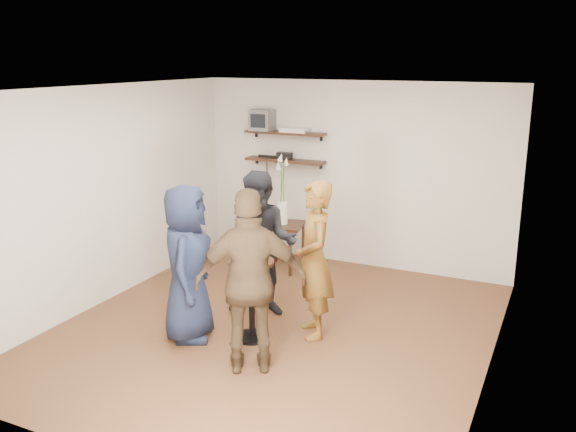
{
  "coord_description": "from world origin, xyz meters",
  "views": [
    {
      "loc": [
        2.77,
        -5.5,
        2.92
      ],
      "look_at": [
        -0.02,
        0.4,
        1.2
      ],
      "focal_mm": 38.0,
      "sensor_mm": 36.0,
      "label": 1
    }
  ],
  "objects_px": {
    "radio": "(284,156)",
    "side_table": "(283,231)",
    "person_dark": "(262,244)",
    "person_navy": "(187,263)",
    "person_plaid": "(314,260)",
    "dvd_deck": "(295,130)",
    "crt_monitor": "(263,120)",
    "drinks_table": "(251,289)",
    "person_brown": "(251,282)"
  },
  "relations": [
    {
      "from": "side_table",
      "to": "person_plaid",
      "type": "relative_size",
      "value": 0.39
    },
    {
      "from": "crt_monitor",
      "to": "person_dark",
      "type": "relative_size",
      "value": 0.19
    },
    {
      "from": "side_table",
      "to": "person_navy",
      "type": "bearing_deg",
      "value": -88.94
    },
    {
      "from": "dvd_deck",
      "to": "person_navy",
      "type": "xyz_separation_m",
      "value": [
        0.1,
        -2.91,
        -1.06
      ]
    },
    {
      "from": "person_dark",
      "to": "radio",
      "type": "bearing_deg",
      "value": 90.96
    },
    {
      "from": "side_table",
      "to": "person_brown",
      "type": "relative_size",
      "value": 0.37
    },
    {
      "from": "person_plaid",
      "to": "person_dark",
      "type": "xyz_separation_m",
      "value": [
        -0.76,
        0.26,
        -0.0
      ]
    },
    {
      "from": "person_plaid",
      "to": "person_brown",
      "type": "bearing_deg",
      "value": -47.61
    },
    {
      "from": "dvd_deck",
      "to": "crt_monitor",
      "type": "bearing_deg",
      "value": 180.0
    },
    {
      "from": "dvd_deck",
      "to": "radio",
      "type": "relative_size",
      "value": 1.82
    },
    {
      "from": "person_plaid",
      "to": "dvd_deck",
      "type": "bearing_deg",
      "value": 175.14
    },
    {
      "from": "crt_monitor",
      "to": "person_dark",
      "type": "xyz_separation_m",
      "value": [
        1.03,
        -2.02,
        -1.18
      ]
    },
    {
      "from": "person_dark",
      "to": "person_brown",
      "type": "bearing_deg",
      "value": -84.49
    },
    {
      "from": "radio",
      "to": "drinks_table",
      "type": "xyz_separation_m",
      "value": [
        0.89,
        -2.65,
        -0.96
      ]
    },
    {
      "from": "drinks_table",
      "to": "person_navy",
      "type": "height_order",
      "value": "person_navy"
    },
    {
      "from": "dvd_deck",
      "to": "person_plaid",
      "type": "bearing_deg",
      "value": -60.9
    },
    {
      "from": "radio",
      "to": "side_table",
      "type": "xyz_separation_m",
      "value": [
        0.23,
        -0.54,
        -0.97
      ]
    },
    {
      "from": "crt_monitor",
      "to": "radio",
      "type": "distance_m",
      "value": 0.61
    },
    {
      "from": "side_table",
      "to": "person_dark",
      "type": "bearing_deg",
      "value": -72.85
    },
    {
      "from": "drinks_table",
      "to": "person_brown",
      "type": "bearing_deg",
      "value": -61.25
    },
    {
      "from": "radio",
      "to": "person_dark",
      "type": "distance_m",
      "value": 2.23
    },
    {
      "from": "person_plaid",
      "to": "person_dark",
      "type": "relative_size",
      "value": 1.0
    },
    {
      "from": "radio",
      "to": "side_table",
      "type": "height_order",
      "value": "radio"
    },
    {
      "from": "person_plaid",
      "to": "person_brown",
      "type": "height_order",
      "value": "person_brown"
    },
    {
      "from": "person_plaid",
      "to": "person_dark",
      "type": "distance_m",
      "value": 0.8
    },
    {
      "from": "crt_monitor",
      "to": "person_dark",
      "type": "distance_m",
      "value": 2.55
    },
    {
      "from": "person_navy",
      "to": "person_brown",
      "type": "height_order",
      "value": "person_brown"
    },
    {
      "from": "person_plaid",
      "to": "person_navy",
      "type": "distance_m",
      "value": 1.33
    },
    {
      "from": "drinks_table",
      "to": "crt_monitor",
      "type": "bearing_deg",
      "value": 114.96
    },
    {
      "from": "person_plaid",
      "to": "radio",
      "type": "bearing_deg",
      "value": 178.29
    },
    {
      "from": "person_navy",
      "to": "person_brown",
      "type": "bearing_deg",
      "value": -132.02
    },
    {
      "from": "radio",
      "to": "person_dark",
      "type": "bearing_deg",
      "value": -71.31
    },
    {
      "from": "crt_monitor",
      "to": "person_navy",
      "type": "bearing_deg",
      "value": -77.98
    },
    {
      "from": "radio",
      "to": "dvd_deck",
      "type": "bearing_deg",
      "value": 0.0
    },
    {
      "from": "crt_monitor",
      "to": "person_plaid",
      "type": "height_order",
      "value": "crt_monitor"
    },
    {
      "from": "person_navy",
      "to": "person_brown",
      "type": "relative_size",
      "value": 0.94
    },
    {
      "from": "dvd_deck",
      "to": "person_plaid",
      "type": "distance_m",
      "value": 2.81
    },
    {
      "from": "drinks_table",
      "to": "person_dark",
      "type": "bearing_deg",
      "value": 107.73
    },
    {
      "from": "person_plaid",
      "to": "person_navy",
      "type": "bearing_deg",
      "value": -95.58
    },
    {
      "from": "person_dark",
      "to": "dvd_deck",
      "type": "bearing_deg",
      "value": 86.53
    },
    {
      "from": "person_plaid",
      "to": "crt_monitor",
      "type": "bearing_deg",
      "value": -175.86
    },
    {
      "from": "person_dark",
      "to": "crt_monitor",
      "type": "bearing_deg",
      "value": 99.35
    },
    {
      "from": "person_navy",
      "to": "person_plaid",
      "type": "bearing_deg",
      "value": -84.42
    },
    {
      "from": "radio",
      "to": "person_navy",
      "type": "xyz_separation_m",
      "value": [
        0.27,
        -2.91,
        -0.68
      ]
    },
    {
      "from": "side_table",
      "to": "person_plaid",
      "type": "bearing_deg",
      "value": -55.13
    },
    {
      "from": "radio",
      "to": "side_table",
      "type": "bearing_deg",
      "value": -67.24
    },
    {
      "from": "person_plaid",
      "to": "person_navy",
      "type": "xyz_separation_m",
      "value": [
        -1.17,
        -0.63,
        -0.01
      ]
    },
    {
      "from": "radio",
      "to": "drinks_table",
      "type": "distance_m",
      "value": 2.96
    },
    {
      "from": "side_table",
      "to": "drinks_table",
      "type": "relative_size",
      "value": 0.76
    },
    {
      "from": "person_dark",
      "to": "person_navy",
      "type": "xyz_separation_m",
      "value": [
        -0.41,
        -0.89,
        -0.01
      ]
    }
  ]
}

